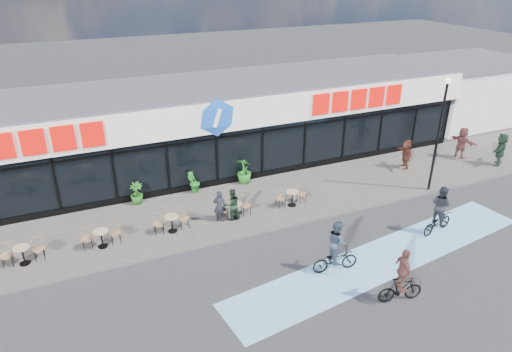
{
  "coord_description": "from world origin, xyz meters",
  "views": [
    {
      "loc": [
        -6.53,
        -13.04,
        10.6
      ],
      "look_at": [
        0.63,
        3.5,
        2.01
      ],
      "focal_mm": 32.0,
      "sensor_mm": 36.0,
      "label": 1
    }
  ],
  "objects_px": {
    "lamp_post": "(440,127)",
    "pedestrian_b": "(462,143)",
    "potted_plant_left": "(136,193)",
    "cyclist_a": "(336,252)",
    "patron_left": "(219,206)",
    "patron_right": "(232,204)",
    "potted_plant_right": "(244,171)",
    "pedestrian_c": "(501,149)",
    "pedestrian_a": "(406,154)",
    "cyclist_b": "(439,214)",
    "potted_plant_mid": "(194,182)"
  },
  "relations": [
    {
      "from": "lamp_post",
      "to": "pedestrian_b",
      "type": "relative_size",
      "value": 3.09
    },
    {
      "from": "potted_plant_left",
      "to": "cyclist_a",
      "type": "xyz_separation_m",
      "value": [
        5.87,
        -8.05,
        0.21
      ]
    },
    {
      "from": "patron_left",
      "to": "patron_right",
      "type": "xyz_separation_m",
      "value": [
        0.56,
        -0.09,
        0.01
      ]
    },
    {
      "from": "lamp_post",
      "to": "pedestrian_b",
      "type": "height_order",
      "value": "lamp_post"
    },
    {
      "from": "potted_plant_right",
      "to": "pedestrian_b",
      "type": "bearing_deg",
      "value": -8.39
    },
    {
      "from": "lamp_post",
      "to": "pedestrian_c",
      "type": "relative_size",
      "value": 3.04
    },
    {
      "from": "patron_left",
      "to": "pedestrian_b",
      "type": "height_order",
      "value": "pedestrian_b"
    },
    {
      "from": "cyclist_a",
      "to": "patron_right",
      "type": "bearing_deg",
      "value": 114.88
    },
    {
      "from": "pedestrian_a",
      "to": "cyclist_b",
      "type": "height_order",
      "value": "cyclist_b"
    },
    {
      "from": "pedestrian_a",
      "to": "patron_right",
      "type": "bearing_deg",
      "value": -65.56
    },
    {
      "from": "pedestrian_c",
      "to": "cyclist_a",
      "type": "xyz_separation_m",
      "value": [
        -13.62,
        -4.54,
        -0.19
      ]
    },
    {
      "from": "potted_plant_left",
      "to": "pedestrian_b",
      "type": "distance_m",
      "value": 18.42
    },
    {
      "from": "patron_left",
      "to": "cyclist_a",
      "type": "relative_size",
      "value": 0.7
    },
    {
      "from": "potted_plant_mid",
      "to": "patron_right",
      "type": "distance_m",
      "value": 3.31
    },
    {
      "from": "lamp_post",
      "to": "patron_right",
      "type": "distance_m",
      "value": 10.52
    },
    {
      "from": "pedestrian_c",
      "to": "cyclist_b",
      "type": "xyz_separation_m",
      "value": [
        -8.17,
        -3.98,
        -0.15
      ]
    },
    {
      "from": "potted_plant_mid",
      "to": "patron_left",
      "type": "xyz_separation_m",
      "value": [
        0.26,
        -3.11,
        0.19
      ]
    },
    {
      "from": "lamp_post",
      "to": "cyclist_b",
      "type": "bearing_deg",
      "value": -127.87
    },
    {
      "from": "pedestrian_a",
      "to": "cyclist_a",
      "type": "xyz_separation_m",
      "value": [
        -8.51,
        -6.3,
        -0.09
      ]
    },
    {
      "from": "pedestrian_a",
      "to": "cyclist_b",
      "type": "xyz_separation_m",
      "value": [
        -3.06,
        -5.73,
        -0.05
      ]
    },
    {
      "from": "lamp_post",
      "to": "pedestrian_b",
      "type": "distance_m",
      "value": 5.75
    },
    {
      "from": "patron_left",
      "to": "patron_right",
      "type": "height_order",
      "value": "patron_right"
    },
    {
      "from": "cyclist_a",
      "to": "pedestrian_c",
      "type": "bearing_deg",
      "value": 18.44
    },
    {
      "from": "potted_plant_right",
      "to": "patron_right",
      "type": "bearing_deg",
      "value": -120.42
    },
    {
      "from": "potted_plant_mid",
      "to": "pedestrian_b",
      "type": "xyz_separation_m",
      "value": [
        15.53,
        -1.87,
        0.37
      ]
    },
    {
      "from": "pedestrian_b",
      "to": "cyclist_b",
      "type": "bearing_deg",
      "value": 121.57
    },
    {
      "from": "patron_right",
      "to": "potted_plant_left",
      "type": "bearing_deg",
      "value": -43.35
    },
    {
      "from": "patron_left",
      "to": "lamp_post",
      "type": "bearing_deg",
      "value": -167.51
    },
    {
      "from": "potted_plant_mid",
      "to": "lamp_post",
      "type": "bearing_deg",
      "value": -21.79
    },
    {
      "from": "cyclist_b",
      "to": "patron_right",
      "type": "bearing_deg",
      "value": 150.82
    },
    {
      "from": "pedestrian_a",
      "to": "cyclist_a",
      "type": "height_order",
      "value": "cyclist_a"
    },
    {
      "from": "potted_plant_mid",
      "to": "pedestrian_c",
      "type": "height_order",
      "value": "pedestrian_c"
    },
    {
      "from": "potted_plant_right",
      "to": "patron_left",
      "type": "relative_size",
      "value": 0.9
    },
    {
      "from": "potted_plant_left",
      "to": "patron_right",
      "type": "relative_size",
      "value": 0.71
    },
    {
      "from": "potted_plant_left",
      "to": "pedestrian_b",
      "type": "xyz_separation_m",
      "value": [
        18.33,
        -1.86,
        0.38
      ]
    },
    {
      "from": "lamp_post",
      "to": "potted_plant_mid",
      "type": "distance_m",
      "value": 12.12
    },
    {
      "from": "patron_right",
      "to": "pedestrian_b",
      "type": "relative_size",
      "value": 0.81
    },
    {
      "from": "cyclist_a",
      "to": "patron_left",
      "type": "bearing_deg",
      "value": 119.63
    },
    {
      "from": "potted_plant_right",
      "to": "cyclist_a",
      "type": "xyz_separation_m",
      "value": [
        0.37,
        -8.08,
        0.08
      ]
    },
    {
      "from": "patron_left",
      "to": "patron_right",
      "type": "relative_size",
      "value": 0.99
    },
    {
      "from": "patron_left",
      "to": "pedestrian_a",
      "type": "bearing_deg",
      "value": -153.97
    },
    {
      "from": "pedestrian_a",
      "to": "pedestrian_b",
      "type": "relative_size",
      "value": 0.91
    },
    {
      "from": "potted_plant_right",
      "to": "pedestrian_a",
      "type": "distance_m",
      "value": 9.05
    },
    {
      "from": "potted_plant_right",
      "to": "patron_left",
      "type": "distance_m",
      "value": 3.98
    },
    {
      "from": "potted_plant_right",
      "to": "cyclist_a",
      "type": "distance_m",
      "value": 8.09
    },
    {
      "from": "patron_left",
      "to": "cyclist_b",
      "type": "bearing_deg",
      "value": 171.28
    },
    {
      "from": "patron_left",
      "to": "pedestrian_b",
      "type": "distance_m",
      "value": 15.32
    },
    {
      "from": "pedestrian_a",
      "to": "cyclist_a",
      "type": "bearing_deg",
      "value": -36.63
    },
    {
      "from": "pedestrian_b",
      "to": "patron_right",
      "type": "bearing_deg",
      "value": 87.95
    },
    {
      "from": "cyclist_a",
      "to": "cyclist_b",
      "type": "xyz_separation_m",
      "value": [
        5.45,
        0.56,
        0.04
      ]
    }
  ]
}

